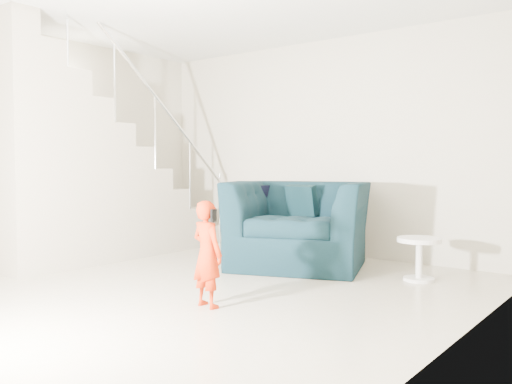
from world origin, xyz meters
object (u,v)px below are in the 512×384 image
toddler (207,254)px  staircase (79,180)px  armchair (299,224)px  side_table (419,252)px

toddler → staircase: bearing=-5.2°
armchair → staircase: 2.65m
toddler → side_table: toddler is taller
armchair → side_table: 1.35m
armchair → toddler: bearing=-99.6°
armchair → toddler: armchair is taller
armchair → side_table: size_ratio=3.44×
toddler → staircase: staircase is taller
armchair → side_table: bearing=-16.4°
side_table → toddler: bearing=-116.4°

